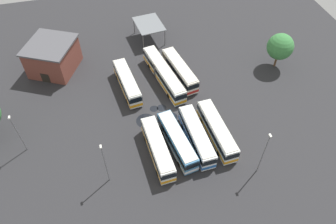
{
  "coord_description": "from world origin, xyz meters",
  "views": [
    {
      "loc": [
        38.75,
        -10.27,
        44.97
      ],
      "look_at": [
        1.34,
        -0.62,
        1.49
      ],
      "focal_mm": 34.6,
      "sensor_mm": 36.0,
      "label": 1
    }
  ],
  "objects_px": {
    "lamp_post_by_building": "(264,152)",
    "bus_row1_slot0": "(158,149)",
    "bus_row0_slot0": "(127,83)",
    "lamp_post_mid_lot": "(105,163)",
    "bus_row1_slot2": "(197,136)",
    "tree_north_edge": "(280,47)",
    "lamp_post_far_corner": "(18,133)",
    "bus_row1_slot3": "(217,130)",
    "depot_building": "(53,57)",
    "bus_row1_slot1": "(177,141)",
    "bus_row0_slot3": "(180,70)",
    "maintenance_shelter": "(149,24)",
    "bus_row0_slot2": "(164,74)"
  },
  "relations": [
    {
      "from": "lamp_post_by_building",
      "to": "bus_row1_slot0",
      "type": "bearing_deg",
      "value": -115.12
    },
    {
      "from": "bus_row0_slot0",
      "to": "lamp_post_mid_lot",
      "type": "xyz_separation_m",
      "value": [
        19.29,
        -6.26,
        3.1
      ]
    },
    {
      "from": "bus_row1_slot2",
      "to": "lamp_post_by_building",
      "type": "height_order",
      "value": "lamp_post_by_building"
    },
    {
      "from": "lamp_post_by_building",
      "to": "tree_north_edge",
      "type": "height_order",
      "value": "lamp_post_by_building"
    },
    {
      "from": "lamp_post_mid_lot",
      "to": "lamp_post_far_corner",
      "type": "relative_size",
      "value": 1.07
    },
    {
      "from": "bus_row0_slot0",
      "to": "bus_row1_slot3",
      "type": "xyz_separation_m",
      "value": [
        15.51,
        12.75,
        0.0
      ]
    },
    {
      "from": "depot_building",
      "to": "tree_north_edge",
      "type": "bearing_deg",
      "value": 76.59
    },
    {
      "from": "depot_building",
      "to": "lamp_post_far_corner",
      "type": "relative_size",
      "value": 1.47
    },
    {
      "from": "lamp_post_by_building",
      "to": "bus_row1_slot2",
      "type": "bearing_deg",
      "value": -134.76
    },
    {
      "from": "lamp_post_far_corner",
      "to": "tree_north_edge",
      "type": "xyz_separation_m",
      "value": [
        -9.4,
        50.38,
        0.35
      ]
    },
    {
      "from": "bus_row0_slot0",
      "to": "lamp_post_by_building",
      "type": "distance_m",
      "value": 29.11
    },
    {
      "from": "bus_row1_slot1",
      "to": "lamp_post_far_corner",
      "type": "height_order",
      "value": "lamp_post_far_corner"
    },
    {
      "from": "lamp_post_mid_lot",
      "to": "lamp_post_far_corner",
      "type": "height_order",
      "value": "lamp_post_mid_lot"
    },
    {
      "from": "lamp_post_by_building",
      "to": "tree_north_edge",
      "type": "xyz_separation_m",
      "value": [
        -22.87,
        14.6,
        -0.1
      ]
    },
    {
      "from": "bus_row0_slot0",
      "to": "bus_row0_slot3",
      "type": "relative_size",
      "value": 0.96
    },
    {
      "from": "bus_row1_slot0",
      "to": "lamp_post_by_building",
      "type": "distance_m",
      "value": 16.51
    },
    {
      "from": "bus_row0_slot0",
      "to": "bus_row1_slot3",
      "type": "distance_m",
      "value": 20.08
    },
    {
      "from": "bus_row1_slot2",
      "to": "lamp_post_far_corner",
      "type": "distance_m",
      "value": 28.72
    },
    {
      "from": "depot_building",
      "to": "lamp_post_mid_lot",
      "type": "distance_m",
      "value": 30.3
    },
    {
      "from": "lamp_post_mid_lot",
      "to": "maintenance_shelter",
      "type": "bearing_deg",
      "value": 158.03
    },
    {
      "from": "bus_row1_slot2",
      "to": "tree_north_edge",
      "type": "bearing_deg",
      "value": 124.11
    },
    {
      "from": "bus_row1_slot2",
      "to": "bus_row1_slot3",
      "type": "distance_m",
      "value": 3.71
    },
    {
      "from": "lamp_post_mid_lot",
      "to": "bus_row0_slot3",
      "type": "bearing_deg",
      "value": 139.73
    },
    {
      "from": "bus_row0_slot3",
      "to": "bus_row1_slot1",
      "type": "bearing_deg",
      "value": -17.24
    },
    {
      "from": "bus_row0_slot3",
      "to": "lamp_post_far_corner",
      "type": "height_order",
      "value": "lamp_post_far_corner"
    },
    {
      "from": "bus_row1_slot2",
      "to": "bus_row0_slot2",
      "type": "bearing_deg",
      "value": -174.5
    },
    {
      "from": "bus_row1_slot3",
      "to": "maintenance_shelter",
      "type": "relative_size",
      "value": 1.5
    },
    {
      "from": "tree_north_edge",
      "to": "maintenance_shelter",
      "type": "bearing_deg",
      "value": -124.03
    },
    {
      "from": "bus_row0_slot2",
      "to": "maintenance_shelter",
      "type": "bearing_deg",
      "value": 178.99
    },
    {
      "from": "bus_row1_slot2",
      "to": "tree_north_edge",
      "type": "distance_m",
      "value": 27.22
    },
    {
      "from": "bus_row0_slot2",
      "to": "lamp_post_mid_lot",
      "type": "height_order",
      "value": "lamp_post_mid_lot"
    },
    {
      "from": "maintenance_shelter",
      "to": "bus_row0_slot3",
      "type": "bearing_deg",
      "value": 12.33
    },
    {
      "from": "bus_row1_slot2",
      "to": "bus_row1_slot1",
      "type": "bearing_deg",
      "value": -87.46
    },
    {
      "from": "bus_row0_slot3",
      "to": "bus_row1_slot1",
      "type": "height_order",
      "value": "same"
    },
    {
      "from": "bus_row1_slot0",
      "to": "depot_building",
      "type": "height_order",
      "value": "depot_building"
    },
    {
      "from": "bus_row1_slot1",
      "to": "tree_north_edge",
      "type": "distance_m",
      "value": 30.17
    },
    {
      "from": "bus_row0_slot0",
      "to": "bus_row1_slot2",
      "type": "height_order",
      "value": "same"
    },
    {
      "from": "bus_row1_slot0",
      "to": "tree_north_edge",
      "type": "height_order",
      "value": "tree_north_edge"
    },
    {
      "from": "bus_row1_slot2",
      "to": "depot_building",
      "type": "height_order",
      "value": "depot_building"
    },
    {
      "from": "bus_row1_slot3",
      "to": "bus_row0_slot2",
      "type": "bearing_deg",
      "value": -161.93
    },
    {
      "from": "bus_row1_slot1",
      "to": "bus_row1_slot3",
      "type": "bearing_deg",
      "value": 93.67
    },
    {
      "from": "bus_row1_slot0",
      "to": "depot_building",
      "type": "distance_m",
      "value": 31.03
    },
    {
      "from": "bus_row0_slot2",
      "to": "depot_building",
      "type": "distance_m",
      "value": 23.04
    },
    {
      "from": "lamp_post_by_building",
      "to": "maintenance_shelter",
      "type": "bearing_deg",
      "value": -166.81
    },
    {
      "from": "lamp_post_far_corner",
      "to": "tree_north_edge",
      "type": "distance_m",
      "value": 51.25
    },
    {
      "from": "depot_building",
      "to": "maintenance_shelter",
      "type": "relative_size",
      "value": 1.52
    },
    {
      "from": "bus_row0_slot2",
      "to": "depot_building",
      "type": "xyz_separation_m",
      "value": [
        -9.37,
        -21.0,
        1.32
      ]
    },
    {
      "from": "bus_row0_slot0",
      "to": "depot_building",
      "type": "height_order",
      "value": "depot_building"
    },
    {
      "from": "bus_row1_slot0",
      "to": "bus_row1_slot3",
      "type": "xyz_separation_m",
      "value": [
        -1.15,
        10.58,
        0.0
      ]
    },
    {
      "from": "bus_row0_slot0",
      "to": "bus_row1_slot2",
      "type": "bearing_deg",
      "value": 29.78
    }
  ]
}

